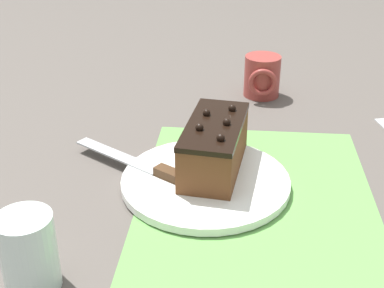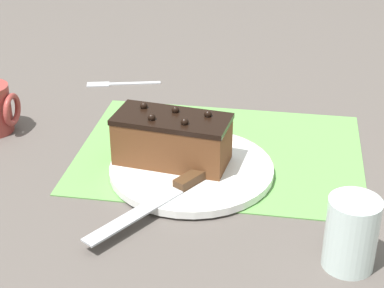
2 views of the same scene
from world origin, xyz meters
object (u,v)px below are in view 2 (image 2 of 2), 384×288
at_px(chocolate_cake, 172,139).
at_px(serving_knife, 177,188).
at_px(cake_plate, 192,169).
at_px(drinking_glass, 351,233).
at_px(dessert_fork, 117,83).

bearing_deg(chocolate_cake, serving_knife, -75.25).
bearing_deg(chocolate_cake, cake_plate, -18.40).
bearing_deg(drinking_glass, dessert_fork, 130.44).
xyz_separation_m(cake_plate, serving_knife, (-0.01, -0.08, 0.01)).
bearing_deg(drinking_glass, chocolate_cake, 143.22).
bearing_deg(cake_plate, serving_knife, -96.99).
bearing_deg(chocolate_cake, dessert_fork, 119.08).
height_order(drinking_glass, dessert_fork, drinking_glass).
xyz_separation_m(cake_plate, dessert_fork, (-0.21, 0.33, -0.01)).
distance_m(serving_knife, dessert_fork, 0.45).
height_order(chocolate_cake, serving_knife, chocolate_cake).
height_order(cake_plate, serving_knife, serving_knife).
bearing_deg(cake_plate, drinking_glass, -38.86).
bearing_deg(drinking_glass, serving_knife, 155.51).
height_order(cake_plate, dessert_fork, cake_plate).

